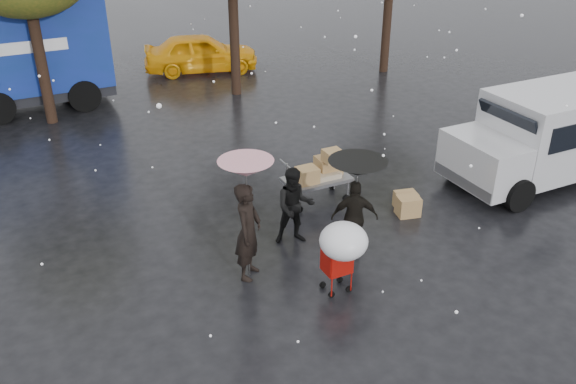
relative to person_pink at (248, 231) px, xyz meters
name	(u,v)px	position (x,y,z in m)	size (l,w,h in m)	color
ground	(310,260)	(1.25, -0.09, -0.96)	(90.00, 90.00, 0.00)	black
person_pink	(248,231)	(0.00, 0.00, 0.00)	(0.70, 0.46, 1.91)	black
person_middle	(295,206)	(1.29, 0.68, -0.14)	(0.79, 0.62, 1.63)	black
person_black	(355,217)	(2.17, -0.16, -0.18)	(0.91, 0.38, 1.55)	black
umbrella_pink	(246,169)	(0.00, 0.00, 1.26)	(0.98, 0.98, 2.37)	#4C4C4C
umbrella_black	(358,168)	(2.17, -0.16, 0.88)	(1.11, 1.11, 1.98)	#4C4C4C
vendor_cart	(320,172)	(2.60, 2.00, -0.23)	(1.52, 0.80, 1.27)	slate
shopping_cart	(343,244)	(1.22, -1.27, 0.11)	(0.84, 0.84, 1.46)	#BA120A
white_van	(551,133)	(8.14, 0.60, 0.21)	(4.91, 2.18, 2.20)	silver
box_ground_near	(408,206)	(4.01, 0.54, -0.74)	(0.48, 0.39, 0.44)	#9C6D44
box_ground_far	(406,200)	(4.16, 0.84, -0.77)	(0.48, 0.37, 0.37)	#9C6D44
yellow_taxi	(201,53)	(3.55, 12.91, -0.24)	(1.68, 4.18, 1.42)	#FDAC0D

